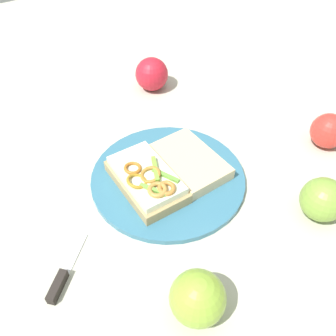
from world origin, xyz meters
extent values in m
plane|color=#B8B7A4|center=(0.00, 0.00, 0.00)|extent=(2.00, 2.00, 0.00)
cylinder|color=teal|center=(0.00, 0.00, 0.01)|extent=(0.28, 0.28, 0.01)
cube|color=tan|center=(0.00, 0.04, 0.02)|extent=(0.15, 0.09, 0.02)
cube|color=#EBEAC3|center=(0.00, 0.04, 0.04)|extent=(0.14, 0.08, 0.01)
torus|color=#AA752E|center=(-0.01, 0.04, 0.05)|extent=(0.04, 0.04, 0.01)
torus|color=#B56923|center=(0.02, 0.06, 0.05)|extent=(0.04, 0.04, 0.01)
torus|color=#BB7A35|center=(-0.05, 0.04, 0.05)|extent=(0.04, 0.04, 0.01)
torus|color=#AF843C|center=(-0.05, 0.05, 0.05)|extent=(0.04, 0.04, 0.01)
torus|color=#AD8223|center=(-0.01, 0.07, 0.05)|extent=(0.05, 0.05, 0.02)
cube|color=#6DAA3E|center=(-0.03, 0.02, 0.05)|extent=(0.05, 0.03, 0.01)
cube|color=#82B93C|center=(-0.01, 0.03, 0.05)|extent=(0.05, 0.03, 0.01)
cube|color=#73AF43|center=(-0.04, 0.06, 0.05)|extent=(0.04, 0.03, 0.01)
cube|color=beige|center=(0.00, -0.04, 0.02)|extent=(0.15, 0.10, 0.02)
sphere|color=red|center=(0.27, -0.13, 0.04)|extent=(0.11, 0.11, 0.08)
sphere|color=#7DA63C|center=(-0.20, -0.17, 0.04)|extent=(0.08, 0.08, 0.07)
sphere|color=#8BB338|center=(-0.23, 0.10, 0.04)|extent=(0.09, 0.09, 0.07)
sphere|color=red|center=(-0.08, -0.32, 0.03)|extent=(0.08, 0.08, 0.07)
cube|color=silver|center=(-0.06, 0.20, 0.00)|extent=(0.06, 0.06, 0.00)
cube|color=black|center=(-0.10, 0.24, 0.01)|extent=(0.04, 0.04, 0.02)
camera|label=1|loc=(-0.38, 0.24, 0.49)|focal=38.81mm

